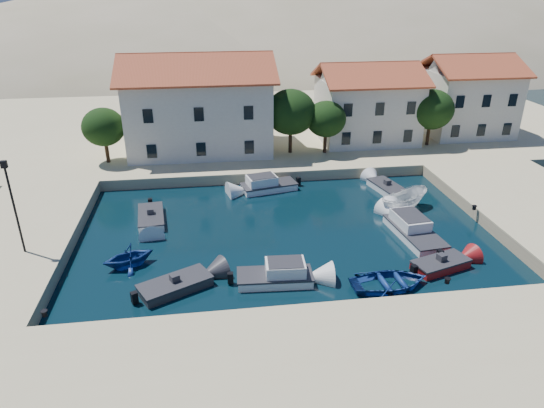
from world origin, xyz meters
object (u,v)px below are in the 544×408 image
Objects in this scene: building_right at (467,94)px; cabin_cruiser_east at (415,231)px; boat_east at (403,209)px; building_left at (199,102)px; building_mid at (367,101)px; rowboat_south at (389,287)px; lamppost at (12,199)px; cabin_cruiser_south at (275,276)px.

building_right is 1.58× the size of cabin_cruiser_east.
boat_east is (0.99, 4.63, -0.48)m from cabin_cruiser_east.
building_mid is at bearing 3.18° from building_left.
boat_east is at bearing -29.39° from rowboat_south.
building_mid is 1.11× the size of building_right.
lamppost is 28.48m from boat_east.
building_mid is 1.69× the size of lamppost.
building_right is at bearing 27.93° from lamppost.
building_left is at bearing -176.19° from building_right.
building_mid is 21.58m from cabin_cruiser_east.
lamppost is 1.29× the size of rowboat_south.
building_right reaches higher than cabin_cruiser_east.
rowboat_south is (6.84, -1.45, -0.48)m from cabin_cruiser_south.
boat_east is (27.68, 4.76, -4.75)m from lamppost.
building_mid is 1.76× the size of cabin_cruiser_east.
building_left reaches higher than cabin_cruiser_east.
cabin_cruiser_south is (-25.69, -26.25, -5.00)m from building_right.
boat_east is (-1.82, -16.24, -5.22)m from building_mid.
building_left is 2.36× the size of lamppost.
building_mid is (18.00, 1.00, -0.71)m from building_left.
building_left is 18.04m from building_mid.
building_mid is 17.16m from boat_east.
cabin_cruiser_east is at bearing -97.67° from building_mid.
boat_east is (-13.82, -17.24, -5.47)m from building_right.
building_mid is 29.12m from cabin_cruiser_south.
cabin_cruiser_south is at bearing 103.50° from boat_east.
building_left reaches higher than building_mid.
cabin_cruiser_east reaches higher than boat_east.
lamppost is (-11.50, -20.00, -1.18)m from building_left.
cabin_cruiser_east is at bearing -52.60° from building_left.
boat_east is at bearing -43.29° from building_left.
boat_east is at bearing -96.40° from building_mid.
rowboat_south is (22.65, -5.70, -4.75)m from lamppost.
building_right is 1.96× the size of rowboat_south.
building_left reaches higher than cabin_cruiser_south.
lamppost reaches higher than boat_east.
lamppost is at bearing -152.07° from building_right.
building_mid is 2.20× the size of cabin_cruiser_south.
cabin_cruiser_south reaches higher than boat_east.
lamppost is 23.83m from rowboat_south.
rowboat_south is 7.11m from cabin_cruiser_east.
rowboat_south is (11.15, -25.70, -5.94)m from building_left.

